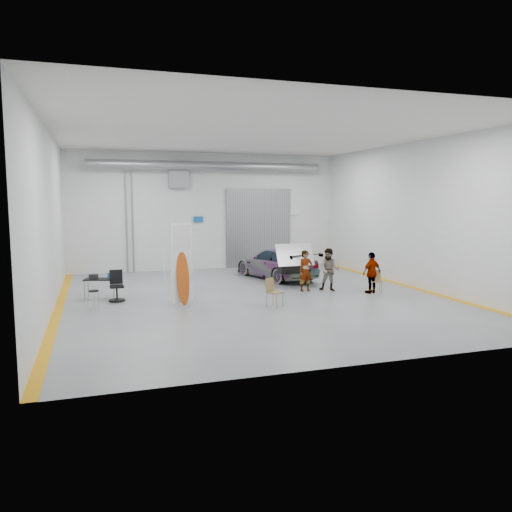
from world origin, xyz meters
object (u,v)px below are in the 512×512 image
object	(u,v)px
folding_chair_far	(376,286)
person_a	(306,271)
person_b	(329,270)
shop_stool	(94,300)
sedan_car	(276,263)
office_chair	(117,288)
surfboard_display	(180,270)
folding_chair_near	(275,298)
work_table	(99,279)
person_c	(372,273)

from	to	relation	value
folding_chair_far	person_a	bearing A→B (deg)	175.42
person_b	shop_stool	bearing A→B (deg)	-143.13
sedan_car	office_chair	xyz separation A→B (m)	(-7.26, -3.06, -0.21)
person_b	shop_stool	size ratio (longest dim) A/B	2.59
sedan_car	surfboard_display	size ratio (longest dim) A/B	1.57
shop_stool	surfboard_display	bearing A→B (deg)	-4.63
folding_chair_near	shop_stool	distance (m)	6.04
surfboard_display	folding_chair_far	size ratio (longest dim) A/B	3.47
surfboard_display	sedan_car	bearing A→B (deg)	18.01
surfboard_display	work_table	xyz separation A→B (m)	(-2.65, 2.20, -0.50)
folding_chair_near	folding_chair_far	distance (m)	4.82
person_b	person_c	xyz separation A→B (m)	(1.33, -0.98, -0.04)
person_c	work_table	bearing A→B (deg)	-29.46
sedan_car	folding_chair_far	world-z (taller)	sedan_car
person_c	folding_chair_far	world-z (taller)	person_c
sedan_car	folding_chair_far	distance (m)	5.18
shop_stool	work_table	bearing A→B (deg)	84.97
folding_chair_far	shop_stool	distance (m)	10.54
sedan_car	folding_chair_near	distance (m)	6.12
surfboard_display	folding_chair_near	bearing A→B (deg)	-44.11
sedan_car	surfboard_display	world-z (taller)	surfboard_display
person_c	office_chair	world-z (taller)	person_c
person_c	office_chair	xyz separation A→B (m)	(-9.52, 1.53, -0.33)
person_b	person_c	size ratio (longest dim) A/B	1.05
sedan_car	folding_chair_far	size ratio (longest dim) A/B	5.47
person_c	surfboard_display	world-z (taller)	surfboard_display
sedan_car	person_b	bearing A→B (deg)	90.29
shop_stool	person_a	bearing A→B (deg)	6.59
work_table	office_chair	world-z (taller)	office_chair
folding_chair_far	shop_stool	size ratio (longest dim) A/B	1.33
surfboard_display	folding_chair_near	distance (m)	3.40
sedan_car	folding_chair_far	bearing A→B (deg)	104.85
person_c	folding_chair_far	distance (m)	0.59
shop_stool	person_c	bearing A→B (deg)	-1.61
work_table	office_chair	distance (m)	0.98
person_a	work_table	bearing A→B (deg)	166.40
person_b	work_table	world-z (taller)	person_b
person_a	shop_stool	distance (m)	8.10
person_b	office_chair	bearing A→B (deg)	-151.39
surfboard_display	folding_chair_near	world-z (taller)	surfboard_display
person_b	work_table	size ratio (longest dim) A/B	1.35
folding_chair_near	surfboard_display	bearing A→B (deg)	122.55
person_a	folding_chair_far	bearing A→B (deg)	-30.57
folding_chair_far	office_chair	world-z (taller)	office_chair
person_a	folding_chair_near	distance (m)	3.22
folding_chair_far	work_table	size ratio (longest dim) A/B	0.69
person_b	folding_chair_near	xyz separation A→B (m)	(-3.09, -2.10, -0.55)
surfboard_display	person_c	bearing A→B (deg)	-23.46
person_b	folding_chair_far	distance (m)	1.91
person_c	sedan_car	bearing A→B (deg)	-80.62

